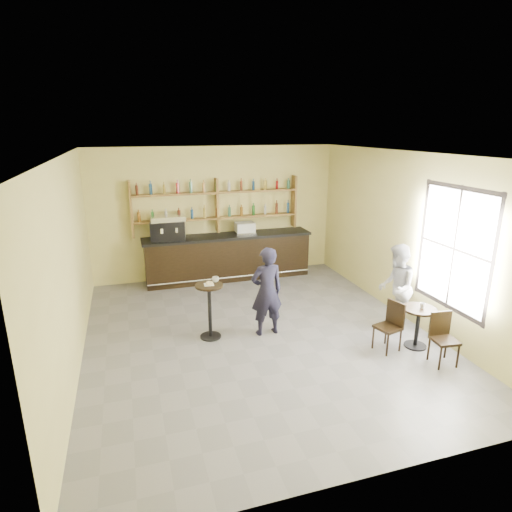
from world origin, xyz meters
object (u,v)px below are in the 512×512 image
object	(u,v)px
bar_counter	(228,257)
cafe_table	(417,327)
pedestal_table	(210,311)
chair_west	(388,327)
chair_south	(445,340)
patron_second	(396,287)
espresso_machine	(168,228)
pastry_case	(245,228)
man_main	(267,292)

from	to	relation	value
bar_counter	cafe_table	distance (m)	4.90
pedestal_table	chair_west	size ratio (longest dim) A/B	1.19
chair_south	patron_second	bearing A→B (deg)	95.85
cafe_table	patron_second	xyz separation A→B (m)	(0.04, 0.74, 0.45)
espresso_machine	pastry_case	xyz separation A→B (m)	(1.85, 0.00, -0.14)
cafe_table	chair_west	size ratio (longest dim) A/B	0.84
cafe_table	bar_counter	bearing A→B (deg)	117.41
pastry_case	chair_south	size ratio (longest dim) A/B	0.56
pastry_case	bar_counter	bearing A→B (deg)	-175.60
pastry_case	pedestal_table	distance (m)	3.41
espresso_machine	cafe_table	size ratio (longest dim) A/B	1.09
pedestal_table	man_main	bearing A→B (deg)	-8.32
bar_counter	chair_west	xyz separation A→B (m)	(1.70, -4.30, -0.13)
pastry_case	patron_second	bearing A→B (deg)	-58.22
bar_counter	man_main	size ratio (longest dim) A/B	2.51
patron_second	man_main	bearing A→B (deg)	-67.48
cafe_table	chair_west	world-z (taller)	chair_west
bar_counter	patron_second	distance (m)	4.28
pedestal_table	patron_second	bearing A→B (deg)	-10.65
pedestal_table	man_main	world-z (taller)	man_main
espresso_machine	cafe_table	xyz separation A→B (m)	(3.67, -4.35, -1.03)
cafe_table	patron_second	distance (m)	0.87
chair_west	patron_second	distance (m)	0.99
man_main	chair_south	distance (m)	3.00
chair_west	espresso_machine	bearing A→B (deg)	-158.95
man_main	cafe_table	size ratio (longest dim) A/B	2.29
man_main	bar_counter	bearing A→B (deg)	-94.37
chair_west	pedestal_table	bearing A→B (deg)	-130.57
bar_counter	man_main	distance (m)	3.13
cafe_table	chair_south	xyz separation A→B (m)	(0.05, -0.60, 0.06)
patron_second	pedestal_table	bearing A→B (deg)	-66.49
espresso_machine	man_main	size ratio (longest dim) A/B	0.48
man_main	patron_second	xyz separation A→B (m)	(2.34, -0.48, -0.01)
pastry_case	espresso_machine	bearing A→B (deg)	-175.60
pedestal_table	cafe_table	size ratio (longest dim) A/B	1.41
pedestal_table	patron_second	size ratio (longest dim) A/B	0.62
espresso_machine	chair_west	bearing A→B (deg)	-44.88
pastry_case	chair_west	bearing A→B (deg)	-69.07
cafe_table	chair_west	bearing A→B (deg)	174.81
chair_south	patron_second	size ratio (longest dim) A/B	0.52
bar_counter	pastry_case	distance (m)	0.82
pastry_case	pedestal_table	xyz separation A→B (m)	(-1.48, -2.98, -0.75)
bar_counter	espresso_machine	size ratio (longest dim) A/B	5.25
bar_counter	chair_west	world-z (taller)	bar_counter
espresso_machine	chair_west	distance (m)	5.40
bar_counter	cafe_table	xyz separation A→B (m)	(2.25, -4.35, -0.20)
espresso_machine	pedestal_table	size ratio (longest dim) A/B	0.78
pedestal_table	patron_second	distance (m)	3.42
bar_counter	espresso_machine	distance (m)	1.64
cafe_table	man_main	bearing A→B (deg)	151.97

